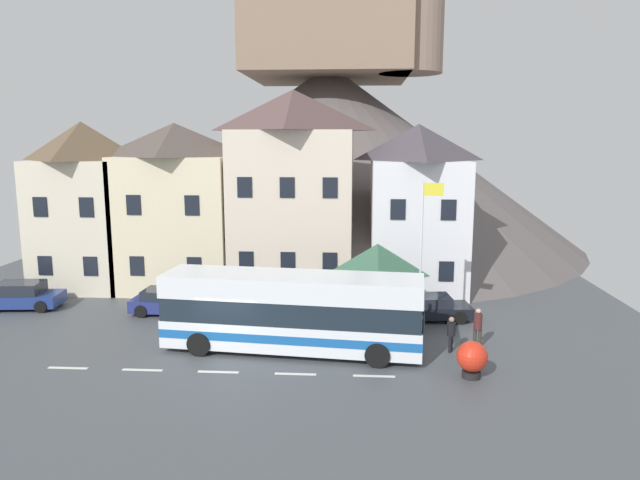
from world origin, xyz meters
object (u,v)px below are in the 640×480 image
bus_shelter (377,260)px  hilltop_castle (329,150)px  townhouse_03 (417,208)px  pedestrian_03 (378,315)px  townhouse_01 (177,207)px  pedestrian_01 (451,331)px  townhouse_00 (86,205)px  parked_car_01 (171,301)px  transit_bus (292,313)px  parked_car_02 (428,307)px  public_bench (408,302)px  townhouse_02 (294,191)px  pedestrian_00 (478,325)px  harbour_buoy (472,358)px  pedestrian_02 (383,319)px  parked_car_00 (23,296)px  flagpole (423,248)px

bus_shelter → hilltop_castle: bearing=98.7°
townhouse_03 → pedestrian_03: bearing=-106.5°
townhouse_01 → hilltop_castle: hilltop_castle is taller
pedestrian_01 → townhouse_01: bearing=146.3°
townhouse_00 → parked_car_01: size_ratio=2.42×
transit_bus → parked_car_02: transit_bus is taller
public_bench → townhouse_01: bearing=163.9°
townhouse_02 → pedestrian_03: townhouse_02 is taller
pedestrian_03 → public_bench: pedestrian_03 is taller
parked_car_02 → pedestrian_00: 4.14m
townhouse_03 → parked_car_02: size_ratio=2.29×
harbour_buoy → parked_car_01: bearing=152.3°
bus_shelter → townhouse_03: bearing=70.0°
townhouse_01 → pedestrian_01: 18.08m
townhouse_00 → townhouse_03: size_ratio=1.02×
townhouse_02 → pedestrian_03: bearing=-59.9°
parked_car_02 → pedestrian_01: bearing=-90.0°
townhouse_02 → parked_car_01: townhouse_02 is taller
bus_shelter → pedestrian_00: 5.63m
transit_bus → pedestrian_03: 4.53m
townhouse_01 → parked_car_02: bearing=-20.4°
pedestrian_02 → public_bench: size_ratio=1.03×
transit_bus → harbour_buoy: size_ratio=7.85×
parked_car_00 → harbour_buoy: (22.10, -7.69, 0.10)m
parked_car_01 → pedestrian_00: bearing=-13.7°
harbour_buoy → hilltop_castle: bearing=103.2°
townhouse_01 → pedestrian_03: size_ratio=6.47×
townhouse_01 → flagpole: bearing=-30.3°
townhouse_00 → townhouse_01: size_ratio=1.01×
transit_bus → bus_shelter: size_ratio=2.81×
townhouse_00 → townhouse_02: 12.57m
public_bench → pedestrian_02: bearing=-108.1°
hilltop_castle → parked_car_02: bearing=-74.6°
townhouse_02 → parked_car_00: 15.85m
pedestrian_03 → flagpole: flagpole is taller
pedestrian_02 → public_bench: pedestrian_02 is taller
townhouse_00 → townhouse_01: townhouse_00 is taller
townhouse_00 → bus_shelter: size_ratio=2.51×
pedestrian_03 → townhouse_02: bearing=120.1°
townhouse_03 → hilltop_castle: (-6.02, 16.02, 3.12)m
harbour_buoy → public_bench: bearing=101.0°
parked_car_00 → townhouse_00: bearing=68.2°
hilltop_castle → parked_car_02: size_ratio=9.90×
townhouse_02 → public_bench: bearing=-35.0°
harbour_buoy → pedestrian_01: bearing=97.6°
parked_car_01 → pedestrian_01: size_ratio=2.68×
townhouse_01 → parked_car_00: (-7.07, -4.76, -4.23)m
pedestrian_01 → pedestrian_02: pedestrian_02 is taller
parked_car_00 → public_bench: 20.45m
townhouse_03 → transit_bus: 12.91m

